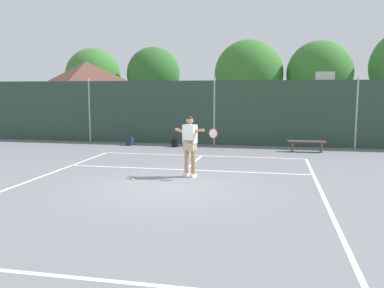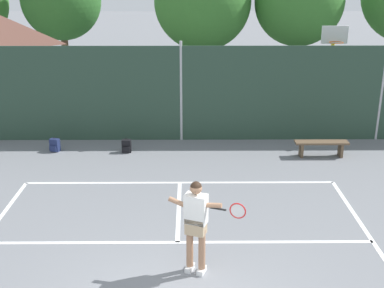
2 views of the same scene
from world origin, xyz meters
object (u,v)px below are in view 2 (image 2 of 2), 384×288
at_px(backpack_black, 127,146).
at_px(courtside_bench, 321,145).
at_px(basketball_hoop, 332,62).
at_px(backpack_navy, 55,145).
at_px(tennis_player, 197,219).

relative_size(backpack_black, courtside_bench, 0.29).
distance_m(basketball_hoop, backpack_black, 7.74).
relative_size(backpack_navy, backpack_black, 1.00).
bearing_deg(basketball_hoop, backpack_navy, -164.04).
height_order(basketball_hoop, courtside_bench, basketball_hoop).
height_order(backpack_navy, backpack_black, same).
bearing_deg(basketball_hoop, backpack_black, -158.57).
xyz_separation_m(tennis_player, backpack_black, (-2.07, 6.39, -0.92)).
height_order(backpack_navy, courtside_bench, courtside_bench).
height_order(basketball_hoop, tennis_player, basketball_hoop).
distance_m(basketball_hoop, tennis_player, 10.40).
bearing_deg(backpack_black, backpack_navy, 177.58).
bearing_deg(backpack_black, tennis_player, -72.06).
height_order(tennis_player, courtside_bench, tennis_player).
bearing_deg(courtside_bench, tennis_player, -122.89).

